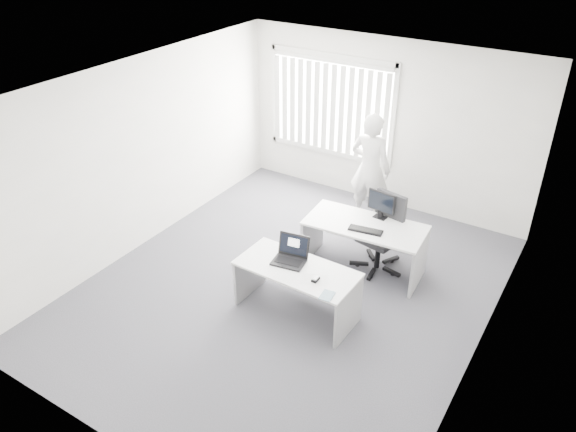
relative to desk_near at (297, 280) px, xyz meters
The scene contains 18 objects.
ground 0.70m from the desk_near, 133.90° to the left, with size 6.00×6.00×0.00m, color #5C5B63.
wall_back 3.49m from the desk_near, 95.87° to the left, with size 5.00×0.02×2.80m, color silver.
wall_front 2.81m from the desk_near, 97.44° to the right, with size 5.00×0.02×2.80m, color silver.
wall_left 3.01m from the desk_near, behind, with size 0.02×6.00×2.80m, color silver.
wall_right 2.36m from the desk_near, ahead, with size 0.02×6.00×2.80m, color silver.
ceiling 2.36m from the desk_near, 133.90° to the left, with size 5.00×6.00×0.02m, color white.
window 3.73m from the desk_near, 112.06° to the left, with size 2.32×0.06×1.76m, color silver.
blinds 3.67m from the desk_near, 112.43° to the left, with size 2.20×0.10×1.50m, color silver, non-canonical shape.
desk_near is the anchor object (origin of this frame).
desk_far 1.35m from the desk_near, 76.86° to the left, with size 1.69×0.89×0.75m.
office_chair 1.59m from the desk_near, 72.46° to the left, with size 0.75×0.75×1.12m.
person 2.68m from the desk_near, 95.36° to the left, with size 0.67×0.44×1.83m, color silver.
laptop 0.38m from the desk_near, 166.48° to the left, with size 0.40×0.36×0.31m, color black, non-canonical shape.
paper_sheet 0.37m from the desk_near, 17.43° to the right, with size 0.31×0.22×0.00m, color silver.
mouse 0.40m from the desk_near, 18.12° to the right, with size 0.07×0.11×0.05m, color #AAAAAC, non-canonical shape.
booklet 0.68m from the desk_near, 26.68° to the right, with size 0.14×0.20×0.01m, color silver.
keyboard 1.24m from the desk_near, 71.60° to the left, with size 0.46×0.15×0.02m, color black.
monitor 1.69m from the desk_near, 75.77° to the left, with size 0.40×0.12×0.40m, color black, non-canonical shape.
Camera 1 is at (3.23, -5.20, 4.70)m, focal length 35.00 mm.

